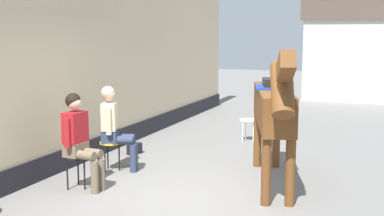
% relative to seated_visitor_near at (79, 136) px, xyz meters
% --- Properties ---
extents(ground_plane, '(40.00, 40.00, 0.00)m').
position_rel_seated_visitor_near_xyz_m(ground_plane, '(1.58, 3.19, -0.78)').
color(ground_plane, slate).
extents(pub_facade_wall, '(0.34, 14.00, 3.40)m').
position_rel_seated_visitor_near_xyz_m(pub_facade_wall, '(-0.97, 1.69, 0.76)').
color(pub_facade_wall, '#CCB793').
rests_on(pub_facade_wall, ground_plane).
extents(distant_cottage, '(3.40, 2.60, 3.50)m').
position_rel_seated_visitor_near_xyz_m(distant_cottage, '(2.98, 11.93, 1.02)').
color(distant_cottage, silver).
rests_on(distant_cottage, ground_plane).
extents(seated_visitor_near, '(0.61, 0.49, 1.39)m').
position_rel_seated_visitor_near_xyz_m(seated_visitor_near, '(0.00, 0.00, 0.00)').
color(seated_visitor_near, black).
rests_on(seated_visitor_near, ground_plane).
extents(seated_visitor_far, '(0.61, 0.49, 1.39)m').
position_rel_seated_visitor_near_xyz_m(seated_visitor_far, '(-0.03, 1.03, 0.00)').
color(seated_visitor_far, gold).
rests_on(seated_visitor_far, ground_plane).
extents(saddled_horse_center, '(1.17, 2.90, 2.06)m').
position_rel_seated_visitor_near_xyz_m(saddled_horse_center, '(2.54, 1.14, 0.38)').
color(saddled_horse_center, brown).
rests_on(saddled_horse_center, ground_plane).
extents(spare_stool_white, '(0.32, 0.32, 0.46)m').
position_rel_seated_visitor_near_xyz_m(spare_stool_white, '(1.38, 4.02, -0.38)').
color(spare_stool_white, white).
rests_on(spare_stool_white, ground_plane).
extents(satchel_bag, '(0.22, 0.30, 0.20)m').
position_rel_seated_visitor_near_xyz_m(satchel_bag, '(-0.26, 2.15, -0.68)').
color(satchel_bag, black).
rests_on(satchel_bag, ground_plane).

